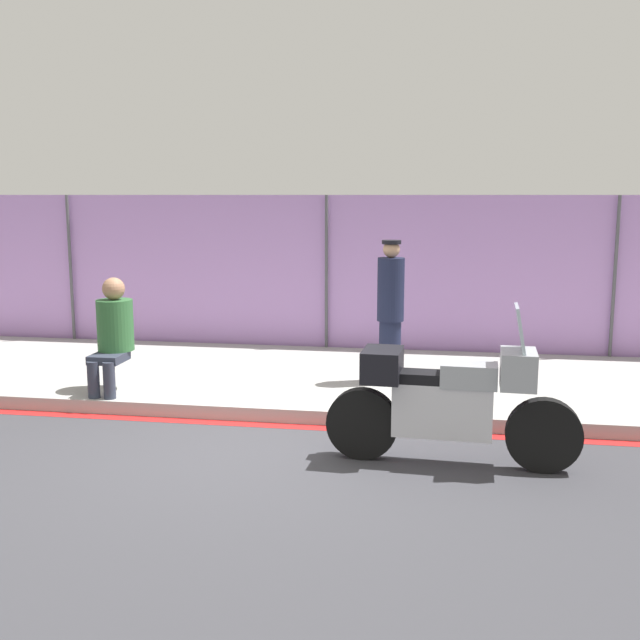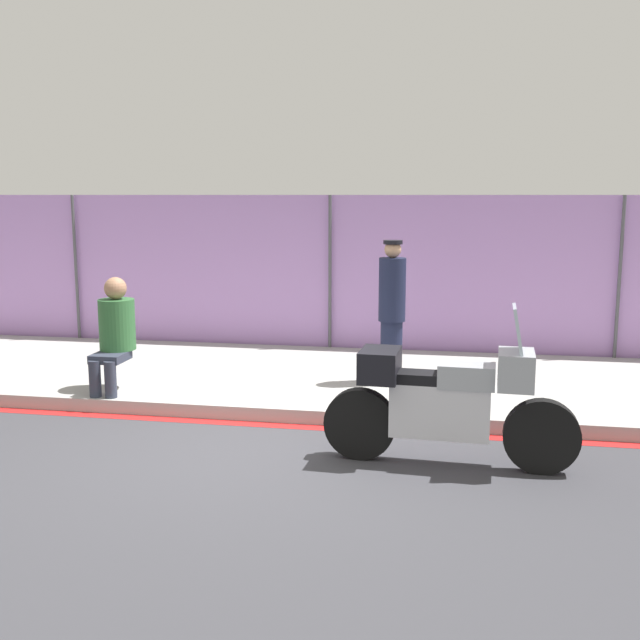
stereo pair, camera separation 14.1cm
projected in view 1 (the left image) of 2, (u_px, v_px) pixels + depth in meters
ground_plane at (258, 451)px, 7.51m from camera, size 120.00×120.00×0.00m
sidewalk at (306, 379)px, 10.11m from camera, size 31.71×3.53×0.16m
curb_paint_stripe at (276, 425)px, 8.32m from camera, size 31.71×0.18×0.01m
storefront_fence at (327, 277)px, 11.72m from camera, size 30.12×0.17×2.54m
motorcycle at (449, 400)px, 7.03m from camera, size 2.39×0.57×1.55m
officer_standing at (390, 310)px, 9.46m from camera, size 0.34×0.34×1.82m
person_seated_on_curb at (113, 329)px, 9.08m from camera, size 0.44×0.73×1.39m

